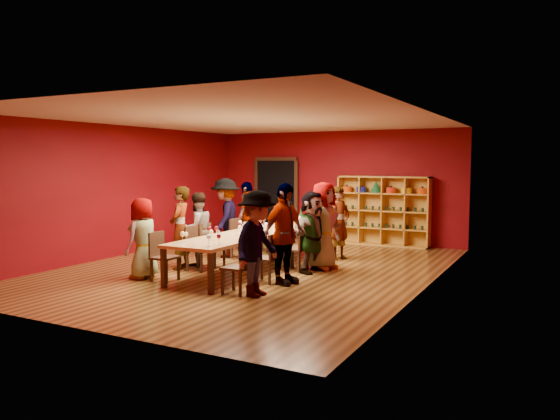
% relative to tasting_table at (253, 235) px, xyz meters
% --- Properties ---
extents(room_shell, '(7.10, 9.10, 3.04)m').
position_rel_tasting_table_xyz_m(room_shell, '(0.00, 0.00, 0.80)').
color(room_shell, '#4F3215').
rests_on(room_shell, ground).
extents(tasting_table, '(1.10, 4.50, 0.75)m').
position_rel_tasting_table_xyz_m(tasting_table, '(0.00, 0.00, 0.00)').
color(tasting_table, tan).
rests_on(tasting_table, ground).
extents(doorway, '(1.40, 0.17, 2.30)m').
position_rel_tasting_table_xyz_m(doorway, '(-1.80, 4.43, 0.42)').
color(doorway, black).
rests_on(doorway, ground).
extents(shelving_unit, '(2.40, 0.40, 1.80)m').
position_rel_tasting_table_xyz_m(shelving_unit, '(1.40, 4.32, 0.28)').
color(shelving_unit, '#BC852A').
rests_on(shelving_unit, ground).
extents(chair_person_left_0, '(0.42, 0.42, 0.89)m').
position_rel_tasting_table_xyz_m(chair_person_left_0, '(-0.91, -1.72, -0.20)').
color(chair_person_left_0, black).
rests_on(chair_person_left_0, ground).
extents(person_left_0, '(0.40, 0.73, 1.50)m').
position_rel_tasting_table_xyz_m(person_left_0, '(-1.34, -1.72, 0.05)').
color(person_left_0, '#515257').
rests_on(person_left_0, ground).
extents(chair_person_left_1, '(0.42, 0.42, 0.89)m').
position_rel_tasting_table_xyz_m(chair_person_left_1, '(-0.91, -0.68, -0.20)').
color(chair_person_left_1, black).
rests_on(chair_person_left_1, ground).
extents(person_left_1, '(0.62, 0.72, 1.67)m').
position_rel_tasting_table_xyz_m(person_left_1, '(-1.30, -0.68, 0.14)').
color(person_left_1, '#515156').
rests_on(person_left_1, ground).
extents(chair_person_left_2, '(0.42, 0.42, 0.89)m').
position_rel_tasting_table_xyz_m(chair_person_left_2, '(-0.91, -0.22, -0.20)').
color(chair_person_left_2, black).
rests_on(chair_person_left_2, ground).
extents(person_left_2, '(0.67, 0.84, 1.53)m').
position_rel_tasting_table_xyz_m(person_left_2, '(-1.21, -0.22, 0.07)').
color(person_left_2, '#C8868D').
rests_on(person_left_2, ground).
extents(chair_person_left_3, '(0.42, 0.42, 0.89)m').
position_rel_tasting_table_xyz_m(chair_person_left_3, '(-0.91, 0.93, -0.20)').
color(chair_person_left_3, black).
rests_on(chair_person_left_3, ground).
extents(person_left_3, '(0.85, 1.25, 1.80)m').
position_rel_tasting_table_xyz_m(person_left_3, '(-1.26, 0.93, 0.20)').
color(person_left_3, '#15163A').
rests_on(person_left_3, ground).
extents(chair_person_left_4, '(0.42, 0.42, 0.89)m').
position_rel_tasting_table_xyz_m(chair_person_left_4, '(-0.91, 1.96, -0.20)').
color(chair_person_left_4, black).
rests_on(chair_person_left_4, ground).
extents(person_left_4, '(0.59, 1.04, 1.69)m').
position_rel_tasting_table_xyz_m(person_left_4, '(-1.30, 1.96, 0.14)').
color(person_left_4, '#141939').
rests_on(person_left_4, ground).
extents(chair_person_right_0, '(0.42, 0.42, 0.89)m').
position_rel_tasting_table_xyz_m(chair_person_right_0, '(0.91, -1.92, -0.20)').
color(chair_person_right_0, black).
rests_on(chair_person_right_0, ground).
extents(person_right_0, '(0.46, 1.10, 1.71)m').
position_rel_tasting_table_xyz_m(person_right_0, '(1.22, -1.92, 0.16)').
color(person_right_0, '#141939').
rests_on(person_right_0, ground).
extents(chair_person_right_1, '(0.42, 0.42, 0.89)m').
position_rel_tasting_table_xyz_m(chair_person_right_1, '(0.91, -0.95, -0.20)').
color(chair_person_right_1, black).
rests_on(chair_person_right_1, ground).
extents(person_right_1, '(0.66, 1.12, 1.79)m').
position_rel_tasting_table_xyz_m(person_right_1, '(1.20, -0.95, 0.20)').
color(person_right_1, '#141D38').
rests_on(person_right_1, ground).
extents(chair_person_right_2, '(0.42, 0.42, 0.89)m').
position_rel_tasting_table_xyz_m(chair_person_right_2, '(0.91, 0.24, -0.20)').
color(chair_person_right_2, black).
rests_on(chair_person_right_2, ground).
extents(person_right_2, '(0.67, 1.54, 1.61)m').
position_rel_tasting_table_xyz_m(person_right_2, '(1.22, 0.24, 0.10)').
color(person_right_2, '#6084C6').
rests_on(person_right_2, ground).
extents(chair_person_right_3, '(0.42, 0.42, 0.89)m').
position_rel_tasting_table_xyz_m(chair_person_right_3, '(0.91, 0.66, -0.20)').
color(chair_person_right_3, black).
rests_on(chair_person_right_3, ground).
extents(person_right_3, '(0.62, 0.93, 1.76)m').
position_rel_tasting_table_xyz_m(person_right_3, '(1.27, 0.66, 0.18)').
color(person_right_3, '#4F4F54').
rests_on(person_right_3, ground).
extents(chair_person_right_4, '(0.42, 0.42, 0.89)m').
position_rel_tasting_table_xyz_m(chair_person_right_4, '(0.91, 1.82, -0.20)').
color(chair_person_right_4, black).
rests_on(chair_person_right_4, ground).
extents(person_right_4, '(0.60, 0.70, 1.63)m').
position_rel_tasting_table_xyz_m(person_right_4, '(1.16, 1.82, 0.11)').
color(person_right_4, '#141538').
rests_on(person_right_4, ground).
extents(wine_glass_0, '(0.08, 0.08, 0.21)m').
position_rel_tasting_table_xyz_m(wine_glass_0, '(-0.38, 0.14, 0.20)').
color(wine_glass_0, white).
rests_on(wine_glass_0, tasting_table).
extents(wine_glass_1, '(0.07, 0.07, 0.18)m').
position_rel_tasting_table_xyz_m(wine_glass_1, '(-0.36, -1.71, 0.18)').
color(wine_glass_1, white).
rests_on(wine_glass_1, tasting_table).
extents(wine_glass_2, '(0.07, 0.07, 0.19)m').
position_rel_tasting_table_xyz_m(wine_glass_2, '(-0.31, -0.01, 0.19)').
color(wine_glass_2, white).
rests_on(wine_glass_2, tasting_table).
extents(wine_glass_3, '(0.08, 0.08, 0.20)m').
position_rel_tasting_table_xyz_m(wine_glass_3, '(0.38, 0.70, 0.20)').
color(wine_glass_3, white).
rests_on(wine_glass_3, tasting_table).
extents(wine_glass_4, '(0.08, 0.08, 0.21)m').
position_rel_tasting_table_xyz_m(wine_glass_4, '(-0.28, 0.82, 0.20)').
color(wine_glass_4, white).
rests_on(wine_glass_4, tasting_table).
extents(wine_glass_5, '(0.08, 0.08, 0.21)m').
position_rel_tasting_table_xyz_m(wine_glass_5, '(0.32, -0.01, 0.20)').
color(wine_glass_5, white).
rests_on(wine_glass_5, tasting_table).
extents(wine_glass_6, '(0.09, 0.09, 0.21)m').
position_rel_tasting_table_xyz_m(wine_glass_6, '(-0.29, 0.99, 0.20)').
color(wine_glass_6, white).
rests_on(wine_glass_6, tasting_table).
extents(wine_glass_7, '(0.08, 0.08, 0.19)m').
position_rel_tasting_table_xyz_m(wine_glass_7, '(0.01, -0.49, 0.19)').
color(wine_glass_7, white).
rests_on(wine_glass_7, tasting_table).
extents(wine_glass_8, '(0.07, 0.07, 0.18)m').
position_rel_tasting_table_xyz_m(wine_glass_8, '(0.32, 1.79, 0.18)').
color(wine_glass_8, white).
rests_on(wine_glass_8, tasting_table).
extents(wine_glass_9, '(0.07, 0.07, 0.18)m').
position_rel_tasting_table_xyz_m(wine_glass_9, '(0.35, -0.96, 0.18)').
color(wine_glass_9, white).
rests_on(wine_glass_9, tasting_table).
extents(wine_glass_10, '(0.08, 0.08, 0.21)m').
position_rel_tasting_table_xyz_m(wine_glass_10, '(-0.19, 1.25, 0.20)').
color(wine_glass_10, white).
rests_on(wine_glass_10, tasting_table).
extents(wine_glass_11, '(0.09, 0.09, 0.21)m').
position_rel_tasting_table_xyz_m(wine_glass_11, '(-0.29, -1.08, 0.20)').
color(wine_glass_11, white).
rests_on(wine_glass_11, tasting_table).
extents(wine_glass_12, '(0.07, 0.07, 0.18)m').
position_rel_tasting_table_xyz_m(wine_glass_12, '(0.11, 0.30, 0.18)').
color(wine_glass_12, white).
rests_on(wine_glass_12, tasting_table).
extents(wine_glass_13, '(0.08, 0.08, 0.20)m').
position_rel_tasting_table_xyz_m(wine_glass_13, '(0.37, -1.76, 0.19)').
color(wine_glass_13, white).
rests_on(wine_glass_13, tasting_table).
extents(wine_glass_14, '(0.08, 0.08, 0.20)m').
position_rel_tasting_table_xyz_m(wine_glass_14, '(-0.35, -1.81, 0.19)').
color(wine_glass_14, white).
rests_on(wine_glass_14, tasting_table).
extents(wine_glass_15, '(0.07, 0.07, 0.18)m').
position_rel_tasting_table_xyz_m(wine_glass_15, '(-0.33, 1.85, 0.18)').
color(wine_glass_15, white).
rests_on(wine_glass_15, tasting_table).
extents(wine_glass_16, '(0.08, 0.08, 0.19)m').
position_rel_tasting_table_xyz_m(wine_glass_16, '(-0.32, -0.81, 0.19)').
color(wine_glass_16, white).
rests_on(wine_glass_16, tasting_table).
extents(wine_glass_17, '(0.09, 0.09, 0.21)m').
position_rel_tasting_table_xyz_m(wine_glass_17, '(0.30, -0.74, 0.21)').
color(wine_glass_17, white).
rests_on(wine_glass_17, tasting_table).
extents(wine_glass_18, '(0.08, 0.08, 0.21)m').
position_rel_tasting_table_xyz_m(wine_glass_18, '(0.32, -1.98, 0.20)').
color(wine_glass_18, white).
rests_on(wine_glass_18, tasting_table).
extents(wine_glass_19, '(0.08, 0.08, 0.20)m').
position_rel_tasting_table_xyz_m(wine_glass_19, '(-0.04, -1.39, 0.20)').
color(wine_glass_19, white).
rests_on(wine_glass_19, tasting_table).
extents(wine_glass_20, '(0.08, 0.08, 0.19)m').
position_rel_tasting_table_xyz_m(wine_glass_20, '(0.28, 1.02, 0.19)').
color(wine_glass_20, white).
rests_on(wine_glass_20, tasting_table).
extents(wine_glass_21, '(0.08, 0.08, 0.19)m').
position_rel_tasting_table_xyz_m(wine_glass_21, '(0.28, 0.07, 0.19)').
color(wine_glass_21, white).
rests_on(wine_glass_21, tasting_table).
extents(wine_glass_22, '(0.08, 0.08, 0.20)m').
position_rel_tasting_table_xyz_m(wine_glass_22, '(0.28, 1.62, 0.19)').
color(wine_glass_22, white).
rests_on(wine_glass_22, tasting_table).
extents(wine_glass_23, '(0.08, 0.08, 0.19)m').
position_rel_tasting_table_xyz_m(wine_glass_23, '(-0.27, 1.79, 0.19)').
color(wine_glass_23, white).
rests_on(wine_glass_23, tasting_table).
extents(spittoon_bowl, '(0.31, 0.31, 0.17)m').
position_rel_tasting_table_xyz_m(spittoon_bowl, '(0.12, -0.04, 0.12)').
color(spittoon_bowl, silver).
rests_on(spittoon_bowl, tasting_table).
extents(carafe_a, '(0.14, 0.14, 0.29)m').
position_rel_tasting_table_xyz_m(carafe_a, '(-0.12, 0.31, 0.18)').
color(carafe_a, white).
rests_on(carafe_a, tasting_table).
extents(carafe_b, '(0.12, 0.12, 0.28)m').
position_rel_tasting_table_xyz_m(carafe_b, '(0.23, -0.67, 0.18)').
color(carafe_b, white).
rests_on(carafe_b, tasting_table).
extents(wine_bottle, '(0.11, 0.11, 0.35)m').
position_rel_tasting_table_xyz_m(wine_bottle, '(0.24, 1.78, 0.18)').
color(wine_bottle, '#133516').
rests_on(wine_bottle, tasting_table).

